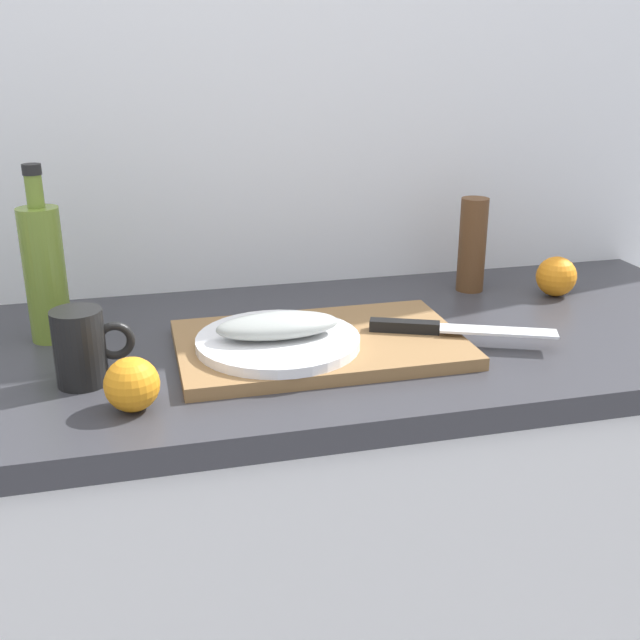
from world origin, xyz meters
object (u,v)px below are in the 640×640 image
Objects in this scene: coffee_mug_0 at (82,347)px; pepper_mill at (472,245)px; fish_fillet at (278,326)px; orange_0 at (556,276)px; olive_oil_bottle at (45,271)px; white_plate at (278,341)px; chef_knife at (438,328)px; cutting_board at (320,344)px.

coffee_mug_0 is 0.62× the size of pepper_mill.
orange_0 reaches higher than fish_fillet.
fish_fillet is 1.67× the size of coffee_mug_0.
coffee_mug_0 is (0.06, -0.19, -0.06)m from olive_oil_bottle.
orange_0 is (0.57, 0.17, 0.01)m from white_plate.
pepper_mill is (0.17, 0.25, 0.06)m from chef_knife.
fish_fillet is 0.66× the size of olive_oil_bottle.
orange_0 reaches higher than chef_knife.
cutting_board is at bearing -162.51° from orange_0.
chef_knife is (0.26, -0.01, 0.00)m from white_plate.
white_plate is at bearing -166.92° from cutting_board.
white_plate is 1.38× the size of pepper_mill.
pepper_mill reaches higher than coffee_mug_0.
olive_oil_bottle reaches higher than white_plate.
fish_fillet is 0.59m from orange_0.
chef_knife is at bearing -16.66° from olive_oil_bottle.
white_plate is at bearing -26.49° from olive_oil_bottle.
orange_0 is at bearing 17.49° from cutting_board.
olive_oil_bottle reaches higher than chef_knife.
cutting_board is 1.58× the size of chef_knife.
orange_0 is (0.57, 0.17, -0.02)m from fish_fillet.
orange_0 is 0.42× the size of pepper_mill.
olive_oil_bottle is at bearing -179.73° from orange_0.
fish_fillet is 0.67× the size of chef_knife.
chef_knife is at bearing -2.02° from fish_fillet.
pepper_mill is at bearing 78.76° from chef_knife.
white_plate reaches higher than cutting_board.
fish_fillet is at bearing -26.49° from olive_oil_bottle.
fish_fillet is at bearing -159.43° from chef_knife.
chef_knife is at bearing 1.39° from coffee_mug_0.
coffee_mug_0 is at bearing -175.52° from fish_fillet.
pepper_mill is (0.42, 0.24, 0.04)m from fish_fillet.
white_plate is 0.88× the size of olive_oil_bottle.
cutting_board is 2.37× the size of fish_fillet.
orange_0 reaches higher than cutting_board.
coffee_mug_0 is 0.75m from pepper_mill.
white_plate is 0.89× the size of chef_knife.
chef_knife reaches higher than white_plate.
pepper_mill reaches higher than chef_knife.
fish_fillet is at bearing 0.00° from white_plate.
coffee_mug_0 reaches higher than orange_0.
cutting_board is 0.52m from orange_0.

